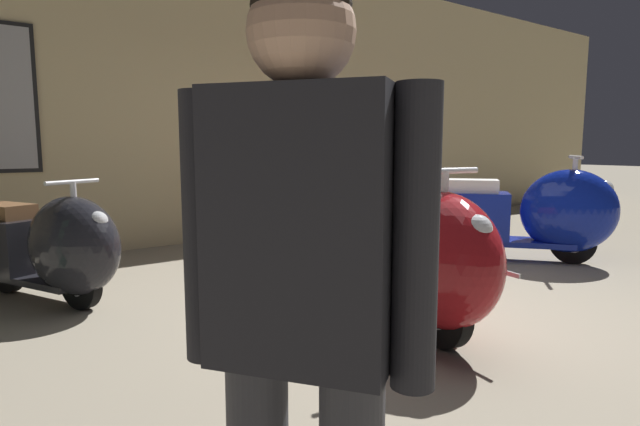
{
  "coord_description": "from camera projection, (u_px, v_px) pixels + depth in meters",
  "views": [
    {
      "loc": [
        -2.82,
        -2.51,
        1.19
      ],
      "look_at": [
        -0.07,
        1.22,
        0.58
      ],
      "focal_mm": 29.03,
      "sensor_mm": 36.0,
      "label": 1
    }
  ],
  "objects": [
    {
      "name": "visitor_0",
      "position": [
        303.0,
        299.0,
        1.02
      ],
      "size": [
        0.38,
        0.44,
        1.53
      ],
      "rotation": [
        0.0,
        0.0,
        0.62
      ],
      "color": "black",
      "rests_on": "ground"
    },
    {
      "name": "showroom_back_wall",
      "position": [
        211.0,
        97.0,
        6.43
      ],
      "size": [
        18.0,
        0.24,
        3.58
      ],
      "color": "#CCB784",
      "rests_on": "ground"
    },
    {
      "name": "scooter_3",
      "position": [
        538.0,
        214.0,
        5.27
      ],
      "size": [
        1.53,
        1.7,
        1.09
      ],
      "rotation": [
        0.0,
        0.0,
        -0.88
      ],
      "color": "black",
      "rests_on": "ground"
    },
    {
      "name": "scooter_1",
      "position": [
        410.0,
        256.0,
        3.31
      ],
      "size": [
        0.76,
        1.79,
        1.06
      ],
      "rotation": [
        0.0,
        0.0,
        -1.73
      ],
      "color": "black",
      "rests_on": "ground"
    },
    {
      "name": "ground_plane",
      "position": [
        426.0,
        308.0,
        3.81
      ],
      "size": [
        60.0,
        60.0,
        0.0
      ],
      "primitive_type": "plane",
      "color": "gray"
    },
    {
      "name": "scooter_2",
      "position": [
        342.0,
        220.0,
        5.32
      ],
      "size": [
        1.25,
        1.52,
        0.95
      ],
      "rotation": [
        0.0,
        0.0,
        -0.96
      ],
      "color": "black",
      "rests_on": "ground"
    },
    {
      "name": "scooter_0",
      "position": [
        53.0,
        247.0,
        3.88
      ],
      "size": [
        1.06,
        1.59,
        0.95
      ],
      "rotation": [
        0.0,
        0.0,
        -1.13
      ],
      "color": "black",
      "rests_on": "ground"
    }
  ]
}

